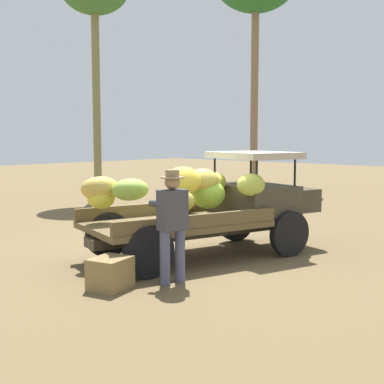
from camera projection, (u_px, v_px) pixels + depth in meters
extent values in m
plane|color=brown|center=(192.00, 253.00, 9.38)|extent=(60.00, 60.00, 0.00)
cube|color=#3F3829|center=(197.00, 232.00, 9.06)|extent=(3.97, 1.52, 0.16)
cylinder|color=black|center=(236.00, 221.00, 10.50)|extent=(0.82, 0.36, 0.81)
cylinder|color=black|center=(289.00, 234.00, 9.14)|extent=(0.82, 0.36, 0.81)
cylinder|color=black|center=(108.00, 235.00, 9.05)|extent=(0.82, 0.36, 0.81)
cylinder|color=black|center=(149.00, 252.00, 7.69)|extent=(0.82, 0.36, 0.81)
cube|color=brown|center=(175.00, 224.00, 8.81)|extent=(3.36, 2.48, 0.10)
cube|color=brown|center=(153.00, 209.00, 9.47)|extent=(2.91, 0.90, 0.22)
cube|color=brown|center=(199.00, 221.00, 8.12)|extent=(2.91, 0.90, 0.22)
cube|color=#3F3829|center=(253.00, 199.00, 9.66)|extent=(1.47, 1.76, 0.55)
cube|color=#3F3829|center=(289.00, 199.00, 10.13)|extent=(0.96, 1.22, 0.44)
cylinder|color=black|center=(251.00, 167.00, 10.38)|extent=(0.04, 0.04, 0.55)
cylinder|color=black|center=(295.00, 171.00, 9.28)|extent=(0.04, 0.04, 0.55)
cylinder|color=black|center=(215.00, 169.00, 9.92)|extent=(0.04, 0.04, 0.55)
cylinder|color=black|center=(257.00, 173.00, 8.82)|extent=(0.04, 0.04, 0.55)
cube|color=#BCB09A|center=(254.00, 155.00, 9.57)|extent=(1.59, 1.80, 0.12)
ellipsoid|color=#B8C74B|center=(251.00, 185.00, 8.81)|extent=(0.67, 0.66, 0.48)
ellipsoid|color=gold|center=(101.00, 198.00, 8.55)|extent=(0.65, 0.63, 0.42)
ellipsoid|color=#93C338|center=(208.00, 194.00, 8.93)|extent=(0.82, 0.83, 0.62)
ellipsoid|color=gold|center=(100.00, 188.00, 8.49)|extent=(0.76, 0.64, 0.47)
ellipsoid|color=#87AB34|center=(186.00, 193.00, 9.56)|extent=(0.75, 0.73, 0.61)
ellipsoid|color=gold|center=(217.00, 182.00, 9.40)|extent=(0.65, 0.58, 0.39)
ellipsoid|color=gold|center=(203.00, 180.00, 8.86)|extent=(0.79, 0.79, 0.54)
ellipsoid|color=yellow|center=(191.00, 196.00, 9.35)|extent=(0.65, 0.63, 0.52)
ellipsoid|color=#8DB541|center=(130.00, 190.00, 8.44)|extent=(0.75, 0.66, 0.39)
ellipsoid|color=yellow|center=(184.00, 181.00, 8.57)|extent=(0.77, 0.70, 0.58)
ellipsoid|color=gold|center=(177.00, 201.00, 8.42)|extent=(0.77, 0.78, 0.50)
cylinder|color=#515272|center=(165.00, 258.00, 7.36)|extent=(0.15, 0.15, 0.79)
cylinder|color=#515272|center=(180.00, 256.00, 7.51)|extent=(0.15, 0.15, 0.79)
cube|color=#3F3F48|center=(172.00, 210.00, 7.36)|extent=(0.44, 0.32, 0.58)
cylinder|color=#3F3F48|center=(163.00, 204.00, 7.37)|extent=(0.27, 0.40, 0.10)
cylinder|color=#3F3F48|center=(174.00, 203.00, 7.49)|extent=(0.37, 0.33, 0.10)
sphere|color=#967858|center=(172.00, 182.00, 7.32)|extent=(0.22, 0.22, 0.22)
cylinder|color=#8F7353|center=(172.00, 178.00, 7.31)|extent=(0.34, 0.34, 0.02)
cylinder|color=#8F7353|center=(172.00, 173.00, 7.30)|extent=(0.20, 0.20, 0.10)
cube|color=olive|center=(110.00, 273.00, 7.19)|extent=(0.65, 0.59, 0.44)
cylinder|color=#8B6B52|center=(254.00, 92.00, 21.73)|extent=(0.32, 0.32, 8.00)
cylinder|color=olive|center=(97.00, 101.00, 17.36)|extent=(0.26, 0.26, 6.64)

